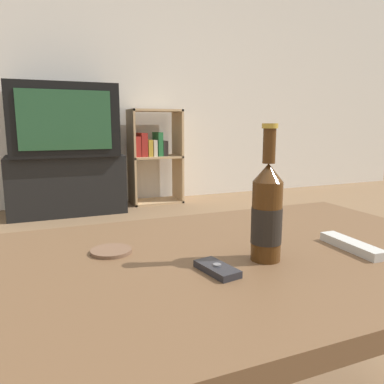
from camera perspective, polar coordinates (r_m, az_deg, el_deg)
name	(u,v)px	position (r m, az deg, el deg)	size (l,w,h in m)	color
back_wall	(77,66)	(3.79, -17.12, 17.91)	(8.00, 0.05, 2.60)	silver
coffee_table	(233,281)	(0.89, 6.28, -13.34)	(1.17, 0.73, 0.48)	brown
tv_stand	(67,184)	(3.46, -18.55, 1.16)	(0.96, 0.49, 0.50)	black
television	(63,120)	(3.42, -19.07, 10.26)	(0.86, 0.59, 0.59)	black
bookshelf	(153,153)	(3.68, -5.98, 5.93)	(0.49, 0.30, 0.91)	tan
beer_bottle	(267,213)	(0.80, 11.34, -3.11)	(0.06, 0.06, 0.29)	#47280F
cell_phone	(217,269)	(0.75, 3.83, -11.60)	(0.06, 0.11, 0.02)	#232328
remote_control	(352,245)	(0.95, 23.16, -7.49)	(0.05, 0.17, 0.02)	beige
coaster	(111,251)	(0.87, -12.23, -8.79)	(0.09, 0.09, 0.01)	brown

